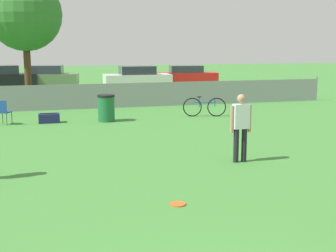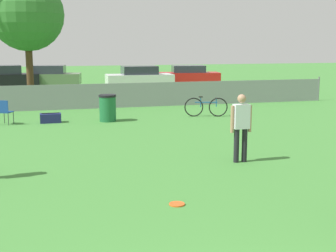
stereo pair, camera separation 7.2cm
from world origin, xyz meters
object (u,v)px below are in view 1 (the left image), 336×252
Objects in this scene: frisbee_disc at (178,204)px; parked_car_olive at (46,77)px; folding_chair_sideline at (3,111)px; trash_bin at (106,108)px; tree_near_pole at (25,14)px; player_receiver_white at (241,123)px; gear_bag_sideline at (49,118)px; parked_car_red at (186,75)px; bicycle_sideline at (205,107)px; parked_car_white at (137,78)px.

parked_car_olive is (-1.64, 24.54, 0.68)m from frisbee_disc.
folding_chair_sideline is at bearing 109.75° from frisbee_disc.
trash_bin reaches higher than frisbee_disc.
tree_near_pole is 3.54× the size of player_receiver_white.
gear_bag_sideline is at bearing 121.70° from player_receiver_white.
folding_chair_sideline is 18.05m from parked_car_red.
trash_bin reaches higher than bicycle_sideline.
tree_near_pole is 14.02m from parked_car_red.
bicycle_sideline is at bearing -59.04° from parked_car_olive.
tree_near_pole reaches higher than trash_bin.
bicycle_sideline is 0.37× the size of parked_car_red.
parked_car_red reaches higher than folding_chair_sideline.
parked_car_olive is (1.85, 14.82, 0.18)m from folding_chair_sideline.
parked_car_white reaches higher than frisbee_disc.
trash_bin is at bearing 89.16° from frisbee_disc.
player_receiver_white is 3.59m from frisbee_disc.
frisbee_disc is at bearing -78.81° from gear_bag_sideline.
gear_bag_sideline is 13.72m from parked_car_white.
frisbee_disc is 0.29× the size of trash_bin.
folding_chair_sideline is 1.18× the size of gear_bag_sideline.
parked_car_white is at bearing -95.54° from folding_chair_sideline.
parked_car_olive reaches higher than bicycle_sideline.
tree_near_pole is 6.68× the size of folding_chair_sideline.
parked_car_olive is at bearing -176.30° from parked_car_red.
tree_near_pole reaches higher than parked_car_white.
parked_car_red is (9.53, -0.81, -0.02)m from parked_car_olive.
tree_near_pole reaches higher than frisbee_disc.
parked_car_red is (10.54, 8.57, -3.49)m from tree_near_pole.
folding_chair_sideline is at bearing -86.98° from parked_car_olive.
tree_near_pole reaches higher than folding_chair_sideline.
player_receiver_white is at bearing -69.57° from parked_car_olive.
frisbee_disc is 22.45m from parked_car_white.
parked_car_red is (7.89, 23.74, 0.66)m from frisbee_disc.
parked_car_red is (9.81, 14.01, 0.50)m from gear_bag_sideline.
player_receiver_white is 9.27m from folding_chair_sideline.
folding_chair_sideline reaches higher than bicycle_sideline.
parked_car_white is at bearing -148.12° from parked_car_red.
parked_car_olive is at bearing 88.92° from gear_bag_sideline.
parked_car_red reaches higher than gear_bag_sideline.
folding_chair_sideline is at bearing -98.72° from tree_near_pole.
bicycle_sideline is at bearing 67.12° from frisbee_disc.
parked_car_red is at bearing 90.31° from bicycle_sideline.
tree_near_pole is at bearing 155.70° from bicycle_sideline.
trash_bin is 0.23× the size of parked_car_white.
tree_near_pole is 6.79m from gear_bag_sideline.
parked_car_olive reaches higher than frisbee_disc.
tree_near_pole is 7.32m from trash_bin.
player_receiver_white is 0.38× the size of parked_car_white.
tree_near_pole is 1.30× the size of parked_car_red.
parked_car_red is at bearing -103.28° from folding_chair_sideline.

